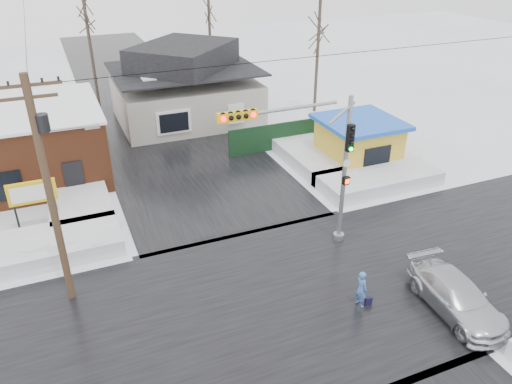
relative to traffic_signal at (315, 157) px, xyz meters
name	(u,v)px	position (x,y,z in m)	size (l,w,h in m)	color
ground	(291,299)	(-2.43, -2.97, -4.54)	(120.00, 120.00, 0.00)	white
road_ns	(291,299)	(-2.43, -2.97, -4.53)	(10.00, 120.00, 0.02)	black
road_ew	(291,299)	(-2.43, -2.97, -4.53)	(120.00, 10.00, 0.02)	black
snowbank_nw	(41,248)	(-11.43, 4.03, -4.14)	(7.00, 3.00, 0.80)	white
snowbank_ne	(378,179)	(6.57, 4.03, -4.14)	(7.00, 3.00, 0.80)	white
snowbank_nside_w	(77,192)	(-9.43, 9.03, -4.14)	(3.00, 8.00, 0.80)	white
snowbank_nside_e	(306,152)	(4.57, 9.03, -4.14)	(3.00, 8.00, 0.80)	white
traffic_signal	(315,157)	(0.00, 0.00, 0.00)	(6.05, 0.68, 7.00)	gray
utility_pole	(49,182)	(-10.36, 0.53, 0.57)	(3.15, 0.44, 9.00)	#382619
marquee_sign	(32,194)	(-11.43, 6.53, -2.62)	(2.20, 0.21, 2.55)	black
house	(185,86)	(-0.43, 19.03, -1.92)	(10.40, 8.40, 5.76)	#A7A497
kiosk	(358,142)	(7.07, 7.03, -3.08)	(4.60, 4.60, 2.88)	gold
fence	(285,135)	(4.07, 11.03, -3.64)	(8.00, 0.12, 1.80)	black
tree_far_left	(85,8)	(-6.43, 23.03, 3.41)	(3.00, 3.00, 10.00)	#332821
tree_far_right	(319,18)	(9.57, 17.03, 2.62)	(3.00, 3.00, 9.00)	#332821
pedestrian	(361,289)	(-0.11, -4.34, -3.75)	(0.58, 0.38, 1.58)	#3E63AE
car	(456,297)	(3.06, -5.99, -3.87)	(1.87, 4.59, 1.33)	silver
shopping_bag	(368,302)	(0.19, -4.48, -4.36)	(0.28, 0.12, 0.35)	black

